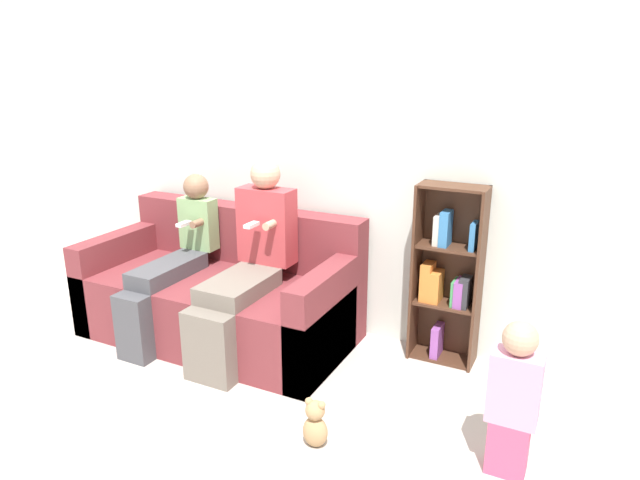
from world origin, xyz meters
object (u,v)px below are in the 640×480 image
at_px(adult_seated, 248,260).
at_px(bookshelf, 448,277).
at_px(child_seated, 172,260).
at_px(teddy_bear, 315,424).
at_px(toddler_standing, 513,398).
at_px(couch, 222,295).

height_order(adult_seated, bookshelf, adult_seated).
xyz_separation_m(child_seated, bookshelf, (1.81, 0.53, 0.00)).
bearing_deg(adult_seated, teddy_bear, -39.79).
bearing_deg(child_seated, toddler_standing, -10.17).
relative_size(child_seated, toddler_standing, 1.42).
distance_m(couch, toddler_standing, 2.17).
bearing_deg(adult_seated, bookshelf, 22.18).
bearing_deg(bookshelf, couch, -166.03).
relative_size(couch, teddy_bear, 6.98).
height_order(couch, teddy_bear, couch).
xyz_separation_m(child_seated, toddler_standing, (2.38, -0.43, -0.17)).
xyz_separation_m(couch, toddler_standing, (2.09, -0.58, 0.10)).
bearing_deg(child_seated, teddy_bear, -24.60).
xyz_separation_m(toddler_standing, teddy_bear, (-0.91, -0.25, -0.28)).
relative_size(adult_seated, toddler_standing, 1.62).
bearing_deg(toddler_standing, couch, 164.37).
xyz_separation_m(couch, teddy_bear, (1.17, -0.83, -0.18)).
bearing_deg(couch, toddler_standing, -15.63).
distance_m(toddler_standing, teddy_bear, 0.98).
relative_size(couch, adult_seated, 1.48).
xyz_separation_m(couch, bookshelf, (1.52, 0.38, 0.27)).
bearing_deg(teddy_bear, couch, 144.78).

